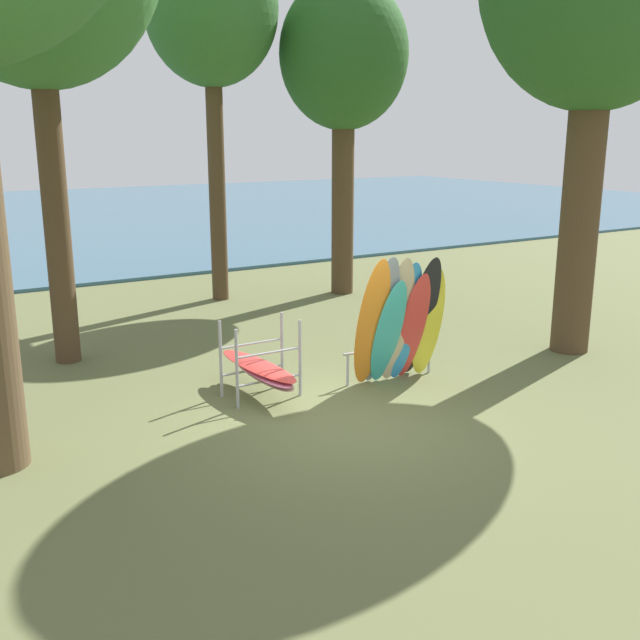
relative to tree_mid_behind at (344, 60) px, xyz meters
The scene contains 6 objects.
ground_plane 10.68m from the tree_mid_behind, 122.33° to the right, with size 80.00×80.00×0.00m, color #60663D.
lake_water 23.54m from the tree_mid_behind, 102.11° to the left, with size 80.00×36.00×0.10m, color #38607A.
tree_mid_behind is the anchor object (origin of this frame).
tree_far_right_back 3.35m from the tree_mid_behind, 162.58° to the left, with size 3.13×3.13×8.73m.
leaning_board_pile 8.76m from the tree_mid_behind, 115.58° to the right, with size 1.79×0.93×2.26m.
board_storage_rack 9.67m from the tree_mid_behind, 132.33° to the right, with size 1.15×2.13×1.25m.
Camera 1 is at (-5.62, -8.40, 4.09)m, focal length 41.41 mm.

